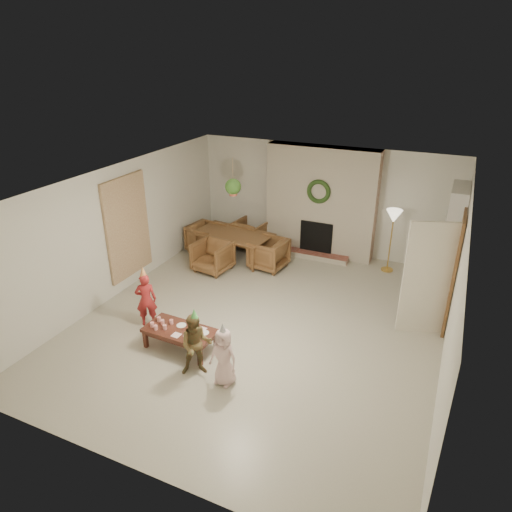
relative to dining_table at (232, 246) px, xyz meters
The scene contains 56 objects.
floor 2.77m from the dining_table, 52.04° to the right, with size 7.00×7.00×0.00m, color #B7B29E.
ceiling 3.52m from the dining_table, 52.04° to the right, with size 7.00×7.00×0.00m, color white.
wall_back 2.35m from the dining_table, 38.18° to the left, with size 7.00×7.00×0.00m, color silver.
wall_front 5.99m from the dining_table, 73.38° to the right, with size 7.00×7.00×0.00m, color silver.
wall_left 2.70m from the dining_table, 121.08° to the right, with size 7.00×7.00×0.00m, color silver.
wall_right 5.26m from the dining_table, 24.81° to the right, with size 7.00×7.00×0.00m, color silver.
fireplace_mass 2.24m from the dining_table, 33.75° to the left, with size 2.50×0.40×2.50m, color #592417.
fireplace_hearth 1.88m from the dining_table, 24.76° to the left, with size 1.60×0.30×0.12m, color maroon.
fireplace_firebox 1.95m from the dining_table, 29.32° to the left, with size 0.75×0.12×0.75m, color black.
fireplace_wreath 2.29m from the dining_table, 28.02° to the left, with size 0.54×0.54×0.10m, color #1F3C16.
floor_lamp_base 3.47m from the dining_table, 13.89° to the left, with size 0.26×0.26×0.03m, color gold.
floor_lamp_post 3.48m from the dining_table, 13.89° to the left, with size 0.03×0.03×1.25m, color gold.
floor_lamp_shade 3.59m from the dining_table, 13.89° to the left, with size 0.33×0.33×0.28m, color beige.
bookshelf_carcass 4.60m from the dining_table, ahead, with size 0.30×1.00×2.20m, color white.
bookshelf_shelf_a 4.52m from the dining_table, ahead, with size 0.30×0.92×0.03m, color white.
bookshelf_shelf_b 4.55m from the dining_table, ahead, with size 0.30×0.92×0.03m, color white.
bookshelf_shelf_c 4.61m from the dining_table, ahead, with size 0.30×0.92×0.03m, color white.
bookshelf_shelf_d 4.71m from the dining_table, ahead, with size 0.30×0.92×0.03m, color white.
books_row_lower 4.50m from the dining_table, ahead, with size 0.20×0.40×0.24m, color #A1291D.
books_row_mid 4.55m from the dining_table, ahead, with size 0.20×0.44×0.24m, color #26478D.
books_row_upper 4.62m from the dining_table, ahead, with size 0.20×0.36×0.22m, color gold.
door_frame 4.81m from the dining_table, 11.77° to the right, with size 0.05×0.86×2.04m, color brown.
door_leaf 4.53m from the dining_table, 17.53° to the right, with size 0.05×0.80×2.00m, color beige.
curtain_panel 2.53m from the dining_table, 122.77° to the right, with size 0.06×1.20×2.00m, color #CBB78F.
dining_table is the anchor object (origin of this frame).
dining_chair_near 0.76m from the dining_table, 97.33° to the right, with size 0.72×0.74×0.67m, color brown.
dining_chair_far 0.76m from the dining_table, 82.67° to the left, with size 0.72×0.74×0.67m, color brown.
dining_chair_left 0.76m from the dining_table, behind, with size 0.72×0.74×0.67m, color brown.
dining_chair_right 0.95m from the dining_table, ahead, with size 0.72×0.74×0.67m, color brown.
hanging_plant_cord 2.00m from the dining_table, 59.60° to the right, with size 0.01×0.01×0.70m, color tan.
hanging_plant_pot 1.69m from the dining_table, 59.60° to the right, with size 0.16×0.16×0.12m, color #A24634.
hanging_plant_foliage 1.79m from the dining_table, 59.60° to the right, with size 0.32×0.32×0.32m, color #2B531B.
coffee_table_top 3.54m from the dining_table, 76.63° to the right, with size 1.15×0.57×0.05m, color #50251A.
coffee_table_apron 3.54m from the dining_table, 76.63° to the right, with size 1.06×0.49×0.07m, color #50251A.
coffee_leg_fl 3.67m from the dining_table, 85.49° to the right, with size 0.06×0.06×0.30m, color #50251A.
coffee_leg_fr 3.93m from the dining_table, 70.21° to the right, with size 0.06×0.06×0.30m, color #50251A.
coffee_leg_bl 3.21m from the dining_table, 84.51° to the right, with size 0.06×0.06×0.30m, color #50251A.
coffee_leg_br 3.51m from the dining_table, 67.34° to the right, with size 0.06×0.06×0.30m, color #50251A.
cup_a 3.58m from the dining_table, 84.04° to the right, with size 0.06×0.06×0.08m, color white.
cup_b 3.41m from the dining_table, 83.61° to the right, with size 0.06×0.06×0.08m, color white.
cup_c 3.64m from the dining_table, 82.48° to the right, with size 0.06×0.06×0.08m, color white.
cup_d 3.47m from the dining_table, 81.99° to the right, with size 0.06×0.06×0.08m, color white.
cup_e 3.59m from the dining_table, 80.35° to the right, with size 0.06×0.06×0.08m, color white.
cup_f 3.42m from the dining_table, 79.74° to the right, with size 0.06×0.06×0.08m, color white.
plate_a 3.43m from the dining_table, 76.87° to the right, with size 0.16×0.16×0.01m, color white.
plate_b 3.69m from the dining_table, 73.69° to the right, with size 0.16×0.16×0.01m, color white.
plate_c 3.59m from the dining_table, 70.11° to the right, with size 0.16×0.16×0.01m, color white.
food_scoop 3.69m from the dining_table, 73.69° to the right, with size 0.06×0.06×0.06m, color tan.
napkin_left 3.71m from the dining_table, 76.63° to the right, with size 0.13×0.13×0.01m, color #FFBBD3.
napkin_right 3.49m from the dining_table, 71.02° to the right, with size 0.13×0.13×0.01m, color #FFBBD3.
child_red 3.09m from the dining_table, 91.67° to the right, with size 0.36×0.23×0.98m, color #A32324.
party_hat_red 3.17m from the dining_table, 91.67° to the right, with size 0.13×0.13×0.19m, color #E4CE4C.
child_plaid 4.11m from the dining_table, 70.29° to the right, with size 0.48×0.37×0.99m, color brown.
party_hat_plaid 4.17m from the dining_table, 70.29° to the right, with size 0.12×0.12×0.16m, color #51BA4F.
child_pink 4.32m from the dining_table, 64.57° to the right, with size 0.44×0.28×0.90m, color beige.
party_hat_pink 4.36m from the dining_table, 64.57° to the right, with size 0.12×0.12×0.16m, color #A9AAB0.
Camera 1 is at (2.78, -6.39, 4.46)m, focal length 32.26 mm.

